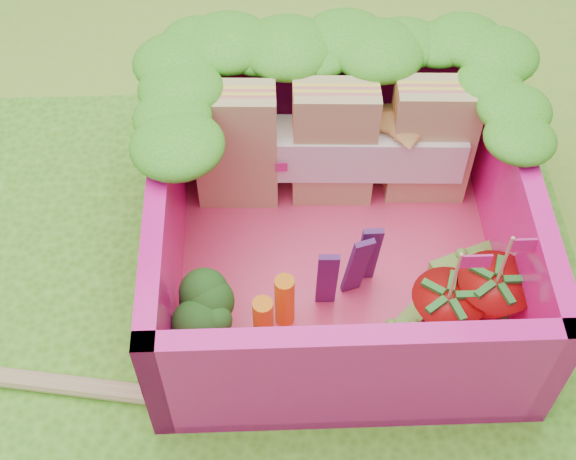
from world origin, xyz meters
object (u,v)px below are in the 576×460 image
Objects in this scene: strawberry_right at (490,302)px; broccoli at (202,308)px; sandwich_stack at (335,145)px; strawberry_left at (444,316)px; bento_box at (340,224)px.

broccoli is at bearing -178.89° from strawberry_right.
broccoli is (-0.49, -0.66, -0.09)m from sandwich_stack.
strawberry_left is at bearing -164.20° from strawberry_right.
sandwich_stack is at bearing 53.24° from broccoli.
strawberry_left is 0.97× the size of strawberry_right.
sandwich_stack is 0.77m from strawberry_left.
strawberry_right is at bearing -29.99° from bento_box.
bento_box is 4.07× the size of broccoli.
strawberry_right is at bearing 1.11° from broccoli.
sandwich_stack reaches higher than strawberry_left.
sandwich_stack is 0.82m from broccoli.
sandwich_stack reaches higher than strawberry_right.
bento_box is at bearing 134.96° from strawberry_left.
bento_box is 2.60× the size of strawberry_right.
bento_box is 2.67× the size of strawberry_left.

